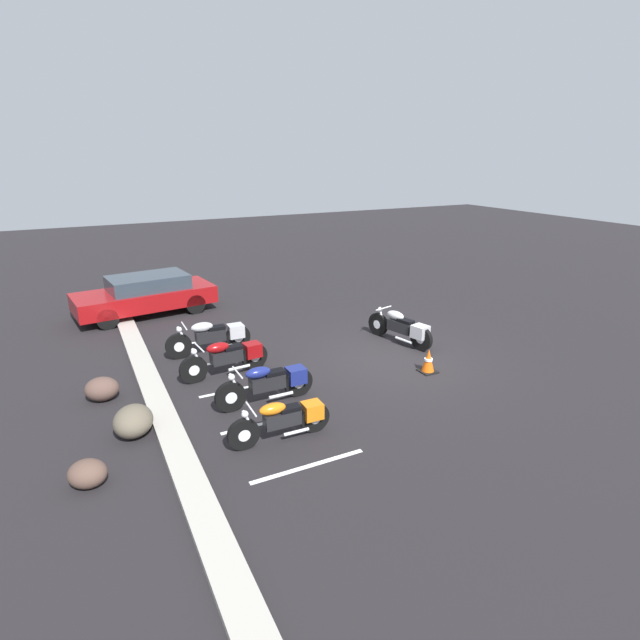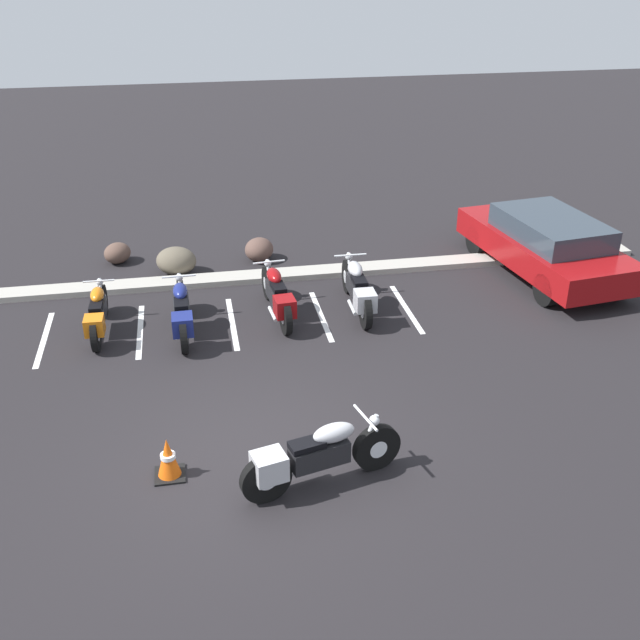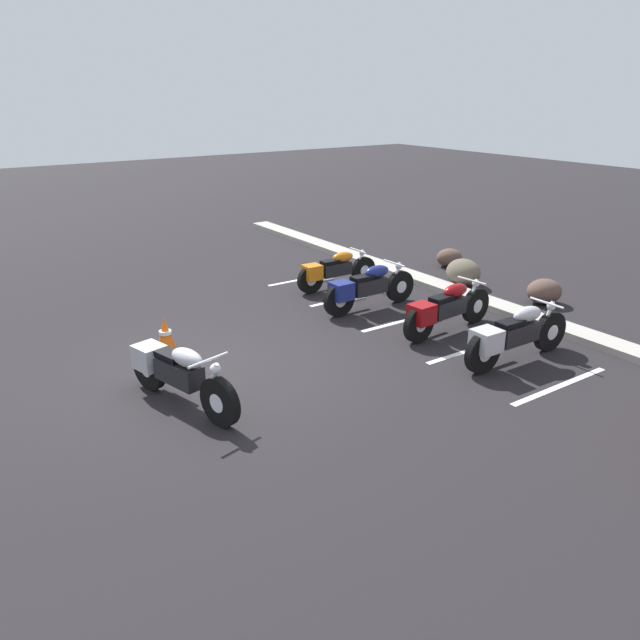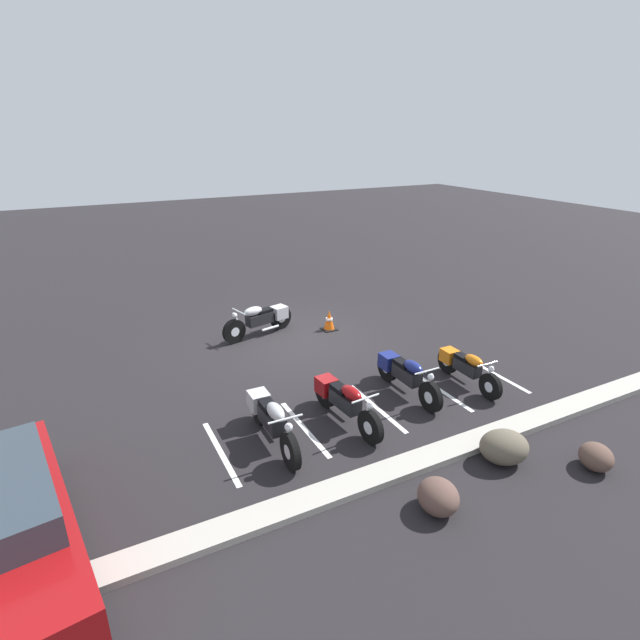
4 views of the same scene
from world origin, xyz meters
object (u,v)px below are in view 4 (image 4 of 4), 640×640
at_px(motorcycle_silver_featured, 261,319).
at_px(parked_bike_3, 271,418).
at_px(parked_bike_1, 405,374).
at_px(traffic_cone, 329,321).
at_px(parked_bike_0, 465,367).
at_px(parked_bike_2, 343,400).
at_px(landscape_rock_1, 438,497).
at_px(landscape_rock_2, 504,447).
at_px(landscape_rock_0, 596,457).

height_order(motorcycle_silver_featured, parked_bike_3, parked_bike_3).
bearing_deg(parked_bike_1, traffic_cone, 175.61).
bearing_deg(parked_bike_0, parked_bike_2, -87.48).
bearing_deg(landscape_rock_1, traffic_cone, -105.54).
bearing_deg(motorcycle_silver_featured, landscape_rock_2, 88.78).
relative_size(parked_bike_0, landscape_rock_2, 2.35).
bearing_deg(motorcycle_silver_featured, traffic_cone, 149.55).
bearing_deg(motorcycle_silver_featured, parked_bike_1, 95.27).
xyz_separation_m(parked_bike_0, parked_bike_2, (3.22, 0.08, 0.04)).
bearing_deg(traffic_cone, landscape_rock_0, 97.94).
bearing_deg(traffic_cone, landscape_rock_1, 74.46).
height_order(parked_bike_1, parked_bike_2, parked_bike_2).
bearing_deg(parked_bike_3, landscape_rock_1, 29.27).
relative_size(landscape_rock_0, landscape_rock_2, 0.73).
height_order(parked_bike_0, traffic_cone, parked_bike_0).
bearing_deg(parked_bike_3, landscape_rock_0, 55.19).
relative_size(parked_bike_1, parked_bike_2, 0.99).
distance_m(parked_bike_2, landscape_rock_1, 2.83).
xyz_separation_m(parked_bike_0, landscape_rock_2, (1.39, 2.49, -0.12)).
bearing_deg(parked_bike_3, parked_bike_2, 89.80).
bearing_deg(motorcycle_silver_featured, parked_bike_0, 108.44).
bearing_deg(landscape_rock_0, landscape_rock_2, -34.22).
distance_m(parked_bike_2, landscape_rock_0, 4.49).
distance_m(parked_bike_0, parked_bike_3, 4.73).
distance_m(landscape_rock_1, traffic_cone, 7.42).
relative_size(parked_bike_3, landscape_rock_1, 3.20).
height_order(motorcycle_silver_featured, parked_bike_0, motorcycle_silver_featured).
xyz_separation_m(parked_bike_2, landscape_rock_1, (-0.03, 2.83, -0.20)).
xyz_separation_m(parked_bike_3, landscape_rock_0, (-4.59, 3.29, -0.25)).
relative_size(parked_bike_0, parked_bike_1, 0.92).
height_order(landscape_rock_1, traffic_cone, traffic_cone).
xyz_separation_m(parked_bike_1, landscape_rock_0, (-1.33, 3.62, -0.23)).
bearing_deg(landscape_rock_1, landscape_rock_0, 171.82).
distance_m(parked_bike_0, traffic_cone, 4.41).
distance_m(landscape_rock_0, landscape_rock_2, 1.52).
height_order(motorcycle_silver_featured, parked_bike_1, motorcycle_silver_featured).
height_order(landscape_rock_0, traffic_cone, traffic_cone).
bearing_deg(landscape_rock_0, parked_bike_1, -69.85).
relative_size(landscape_rock_0, landscape_rock_1, 0.88).
xyz_separation_m(parked_bike_0, traffic_cone, (1.20, -4.25, -0.14)).
bearing_deg(landscape_rock_2, landscape_rock_1, 13.11).
bearing_deg(parked_bike_3, parked_bike_0, 91.46).
height_order(parked_bike_2, landscape_rock_2, parked_bike_2).
bearing_deg(traffic_cone, landscape_rock_2, 88.31).
distance_m(parked_bike_0, landscape_rock_0, 3.35).
height_order(landscape_rock_0, landscape_rock_2, landscape_rock_2).
bearing_deg(traffic_cone, parked_bike_3, 50.57).
distance_m(parked_bike_1, landscape_rock_0, 3.87).
bearing_deg(landscape_rock_2, landscape_rock_0, 145.78).
distance_m(landscape_rock_0, landscape_rock_1, 3.08).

